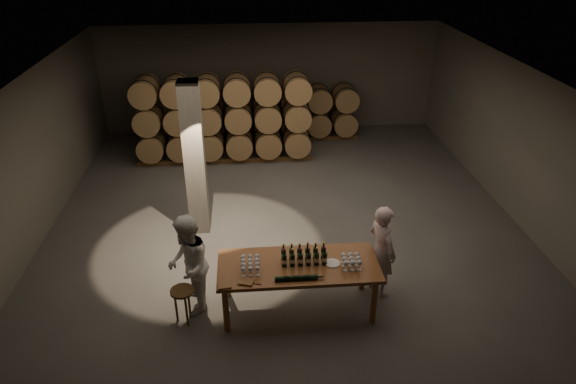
{
  "coord_description": "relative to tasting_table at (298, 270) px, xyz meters",
  "views": [
    {
      "loc": [
        -0.74,
        -9.21,
        5.81
      ],
      "look_at": [
        0.01,
        -0.38,
        1.1
      ],
      "focal_mm": 32.0,
      "sensor_mm": 36.0,
      "label": 1
    }
  ],
  "objects": [
    {
      "name": "room",
      "position": [
        -1.8,
        2.7,
        0.8
      ],
      "size": [
        12.0,
        12.0,
        12.0
      ],
      "color": "#565350",
      "rests_on": "ground"
    },
    {
      "name": "tasting_table",
      "position": [
        0.0,
        0.0,
        0.0
      ],
      "size": [
        2.6,
        1.1,
        0.9
      ],
      "color": "brown",
      "rests_on": "ground"
    },
    {
      "name": "barrel_stack_back",
      "position": [
        -0.57,
        7.7,
        0.03
      ],
      "size": [
        6.26,
        0.95,
        1.57
      ],
      "color": "brown",
      "rests_on": "ground"
    },
    {
      "name": "barrel_stack_front",
      "position": [
        -1.35,
        6.3,
        0.4
      ],
      "size": [
        4.7,
        0.95,
        2.31
      ],
      "color": "brown",
      "rests_on": "ground"
    },
    {
      "name": "bottle_cluster",
      "position": [
        0.1,
        0.05,
        0.22
      ],
      "size": [
        0.73,
        0.23,
        0.33
      ],
      "color": "black",
      "rests_on": "tasting_table"
    },
    {
      "name": "lying_bottles",
      "position": [
        -0.06,
        -0.4,
        0.14
      ],
      "size": [
        0.76,
        0.08,
        0.08
      ],
      "color": "black",
      "rests_on": "tasting_table"
    },
    {
      "name": "glass_cluster_left",
      "position": [
        -0.77,
        -0.06,
        0.23
      ],
      "size": [
        0.3,
        0.41,
        0.17
      ],
      "color": "silver",
      "rests_on": "tasting_table"
    },
    {
      "name": "glass_cluster_right",
      "position": [
        0.83,
        -0.11,
        0.24
      ],
      "size": [
        0.31,
        0.31,
        0.18
      ],
      "color": "silver",
      "rests_on": "tasting_table"
    },
    {
      "name": "plate",
      "position": [
        0.55,
        -0.02,
        0.11
      ],
      "size": [
        0.25,
        0.25,
        0.01
      ],
      "primitive_type": "cylinder",
      "color": "white",
      "rests_on": "tasting_table"
    },
    {
      "name": "notebook_near",
      "position": [
        -0.84,
        -0.39,
        0.12
      ],
      "size": [
        0.26,
        0.23,
        0.03
      ],
      "primitive_type": "cube",
      "rotation": [
        0.0,
        0.0,
        -0.29
      ],
      "color": "brown",
      "rests_on": "tasting_table"
    },
    {
      "name": "notebook_corner",
      "position": [
        -1.18,
        -0.41,
        0.12
      ],
      "size": [
        0.23,
        0.28,
        0.02
      ],
      "primitive_type": "cube",
      "rotation": [
        0.0,
        0.0,
        0.13
      ],
      "color": "brown",
      "rests_on": "tasting_table"
    },
    {
      "name": "pen",
      "position": [
        -0.69,
        -0.45,
        0.11
      ],
      "size": [
        0.15,
        0.05,
        0.01
      ],
      "primitive_type": "cylinder",
      "rotation": [
        0.0,
        1.57,
        -0.29
      ],
      "color": "black",
      "rests_on": "tasting_table"
    },
    {
      "name": "stool",
      "position": [
        -1.87,
        -0.15,
        -0.28
      ],
      "size": [
        0.38,
        0.38,
        0.63
      ],
      "rotation": [
        0.0,
        0.0,
        0.43
      ],
      "color": "brown",
      "rests_on": "ground"
    },
    {
      "name": "person_man",
      "position": [
        1.45,
        0.35,
        0.06
      ],
      "size": [
        0.64,
        0.74,
        1.71
      ],
      "primitive_type": "imported",
      "rotation": [
        0.0,
        0.0,
        2.02
      ],
      "color": "silver",
      "rests_on": "ground"
    },
    {
      "name": "person_woman",
      "position": [
        -1.77,
        0.16,
        0.08
      ],
      "size": [
        0.73,
        0.9,
        1.76
      ],
      "primitive_type": "imported",
      "rotation": [
        0.0,
        0.0,
        -1.5
      ],
      "color": "white",
      "rests_on": "ground"
    }
  ]
}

